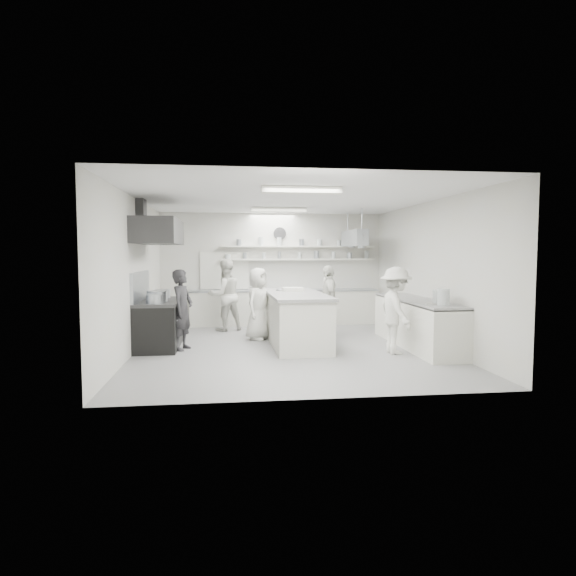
{
  "coord_description": "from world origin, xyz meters",
  "views": [
    {
      "loc": [
        -1.18,
        -9.62,
        1.92
      ],
      "look_at": [
        0.08,
        0.6,
        1.17
      ],
      "focal_mm": 30.02,
      "sensor_mm": 36.0,
      "label": 1
    }
  ],
  "objects": [
    {
      "name": "cook_stove",
      "position": [
        -2.11,
        0.04,
        0.8
      ],
      "size": [
        0.56,
        0.68,
        1.6
      ],
      "primitive_type": "imported",
      "rotation": [
        0.0,
        0.0,
        1.23
      ],
      "color": "#2A2A2C",
      "rests_on": "floor"
    },
    {
      "name": "cook_right",
      "position": [
        1.97,
        -0.83,
        0.83
      ],
      "size": [
        0.66,
        1.1,
        1.66
      ],
      "primitive_type": "imported",
      "rotation": [
        0.0,
        0.0,
        1.61
      ],
      "color": "silver",
      "rests_on": "floor"
    },
    {
      "name": "bowl_island_b",
      "position": [
        0.04,
        0.91,
        1.07
      ],
      "size": [
        0.22,
        0.22,
        0.07
      ],
      "primitive_type": "imported",
      "rotation": [
        0.0,
        0.0,
        0.07
      ],
      "color": "silver",
      "rests_on": "prep_island"
    },
    {
      "name": "cook_back",
      "position": [
        -1.28,
        2.34,
        0.88
      ],
      "size": [
        1.05,
        0.95,
        1.77
      ],
      "primitive_type": "imported",
      "rotation": [
        0.0,
        0.0,
        -2.74
      ],
      "color": "silver",
      "rests_on": "floor"
    },
    {
      "name": "floor",
      "position": [
        0.0,
        0.0,
        -0.01
      ],
      "size": [
        6.0,
        7.0,
        0.02
      ],
      "primitive_type": "cube",
      "color": "gray",
      "rests_on": "ground"
    },
    {
      "name": "ceiling",
      "position": [
        0.0,
        0.0,
        3.01
      ],
      "size": [
        6.0,
        7.0,
        0.02
      ],
      "primitive_type": "cube",
      "color": "silver",
      "rests_on": "wall_back"
    },
    {
      "name": "bowl_right",
      "position": [
        2.58,
        -1.11,
        0.97
      ],
      "size": [
        0.24,
        0.24,
        0.05
      ],
      "primitive_type": "imported",
      "rotation": [
        0.0,
        0.0,
        -0.11
      ],
      "color": "silver",
      "rests_on": "right_counter"
    },
    {
      "name": "back_counter",
      "position": [
        0.3,
        3.2,
        0.46
      ],
      "size": [
        5.0,
        0.6,
        0.92
      ],
      "primitive_type": "cube",
      "color": "silver",
      "rests_on": "floor"
    },
    {
      "name": "wall_right",
      "position": [
        3.0,
        0.0,
        1.5
      ],
      "size": [
        0.04,
        7.0,
        3.0
      ],
      "primitive_type": "cube",
      "color": "silver",
      "rests_on": "floor"
    },
    {
      "name": "bowl_island_a",
      "position": [
        0.0,
        1.07,
        1.07
      ],
      "size": [
        0.37,
        0.37,
        0.07
      ],
      "primitive_type": "imported",
      "rotation": [
        0.0,
        0.0,
        -0.4
      ],
      "color": "#A2A8B2",
      "rests_on": "prep_island"
    },
    {
      "name": "cook_island_left",
      "position": [
        -0.55,
        1.0,
        0.8
      ],
      "size": [
        0.84,
        0.93,
        1.6
      ],
      "primitive_type": "imported",
      "rotation": [
        0.0,
        0.0,
        1.01
      ],
      "color": "silver",
      "rests_on": "floor"
    },
    {
      "name": "cook_island_right",
      "position": [
        1.11,
        1.31,
        0.82
      ],
      "size": [
        0.44,
        0.98,
        1.64
      ],
      "primitive_type": "imported",
      "rotation": [
        0.0,
        0.0,
        -1.61
      ],
      "color": "silver",
      "rests_on": "floor"
    },
    {
      "name": "prep_island",
      "position": [
        0.21,
        0.36,
        0.52
      ],
      "size": [
        1.1,
        2.83,
        1.03
      ],
      "primitive_type": "cube",
      "rotation": [
        0.0,
        0.0,
        0.02
      ],
      "color": "silver",
      "rests_on": "floor"
    },
    {
      "name": "stove_pot",
      "position": [
        -2.6,
        0.11,
        1.04
      ],
      "size": [
        0.4,
        0.4,
        0.26
      ],
      "primitive_type": "cylinder",
      "color": "#A2A8B2",
      "rests_on": "stove"
    },
    {
      "name": "stove",
      "position": [
        -2.6,
        0.4,
        0.45
      ],
      "size": [
        0.8,
        1.8,
        0.9
      ],
      "primitive_type": "cube",
      "color": "black",
      "rests_on": "floor"
    },
    {
      "name": "shelf_lower",
      "position": [
        0.7,
        3.37,
        1.75
      ],
      "size": [
        4.2,
        0.26,
        0.04
      ],
      "primitive_type": "cube",
      "color": "silver",
      "rests_on": "wall_back"
    },
    {
      "name": "pot_rack",
      "position": [
        2.0,
        2.4,
        2.3
      ],
      "size": [
        0.3,
        1.6,
        0.4
      ],
      "primitive_type": "cube",
      "color": "#A2A8B2",
      "rests_on": "ceiling"
    },
    {
      "name": "wall_clock",
      "position": [
        0.2,
        3.46,
        2.45
      ],
      "size": [
        0.32,
        0.05,
        0.32
      ],
      "primitive_type": "cylinder",
      "rotation": [
        1.57,
        0.0,
        0.0
      ],
      "color": "silver",
      "rests_on": "wall_back"
    },
    {
      "name": "pass_through_window",
      "position": [
        -1.3,
        3.48,
        1.45
      ],
      "size": [
        1.3,
        0.04,
        1.0
      ],
      "primitive_type": "cube",
      "color": "black",
      "rests_on": "wall_back"
    },
    {
      "name": "wall_front",
      "position": [
        0.0,
        -3.5,
        1.5
      ],
      "size": [
        6.0,
        0.04,
        3.0
      ],
      "primitive_type": "cube",
      "color": "silver",
      "rests_on": "floor"
    },
    {
      "name": "shelf_upper",
      "position": [
        0.7,
        3.37,
        2.1
      ],
      "size": [
        4.2,
        0.26,
        0.04
      ],
      "primitive_type": "cube",
      "color": "silver",
      "rests_on": "wall_back"
    },
    {
      "name": "wall_left",
      "position": [
        -3.0,
        0.0,
        1.5
      ],
      "size": [
        0.04,
        7.0,
        3.0
      ],
      "primitive_type": "cube",
      "color": "silver",
      "rests_on": "floor"
    },
    {
      "name": "light_fixture_rear",
      "position": [
        0.0,
        1.8,
        2.94
      ],
      "size": [
        1.3,
        0.25,
        0.1
      ],
      "primitive_type": "cube",
      "color": "silver",
      "rests_on": "ceiling"
    },
    {
      "name": "wall_back",
      "position": [
        0.0,
        3.5,
        1.5
      ],
      "size": [
        6.0,
        0.04,
        3.0
      ],
      "primitive_type": "cube",
      "color": "silver",
      "rests_on": "floor"
    },
    {
      "name": "light_fixture_front",
      "position": [
        0.0,
        -1.8,
        2.94
      ],
      "size": [
        1.3,
        0.25,
        0.1
      ],
      "primitive_type": "cube",
      "color": "silver",
      "rests_on": "ceiling"
    },
    {
      "name": "right_counter",
      "position": [
        2.65,
        -0.2,
        0.47
      ],
      "size": [
        0.74,
        3.3,
        0.94
      ],
      "primitive_type": "cube",
      "color": "silver",
      "rests_on": "floor"
    },
    {
      "name": "exhaust_hood",
      "position": [
        -2.6,
        0.4,
        2.35
      ],
      "size": [
        0.85,
        2.0,
        0.5
      ],
      "primitive_type": "cube",
      "color": "#353537",
      "rests_on": "wall_left"
    }
  ]
}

